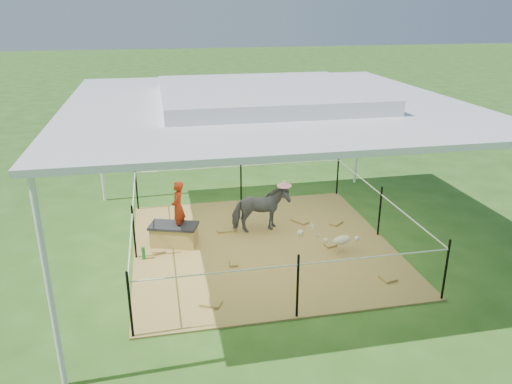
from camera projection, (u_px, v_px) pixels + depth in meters
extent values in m
plane|color=#2D5919|center=(263.00, 247.00, 9.10)|extent=(90.00, 90.00, 0.00)
cube|color=brown|center=(263.00, 246.00, 9.10)|extent=(4.60, 4.60, 0.03)
cylinder|color=silver|center=(99.00, 144.00, 10.83)|extent=(0.07, 0.07, 2.60)
cylinder|color=silver|center=(358.00, 131.00, 11.96)|extent=(0.07, 0.07, 2.60)
cylinder|color=silver|center=(49.00, 288.00, 5.33)|extent=(0.07, 0.07, 2.60)
cube|color=white|center=(263.00, 103.00, 8.18)|extent=(6.30, 6.30, 0.08)
cube|color=white|center=(263.00, 93.00, 8.12)|extent=(3.30, 3.30, 0.22)
cylinder|color=black|center=(137.00, 188.00, 10.57)|extent=(0.04, 0.04, 1.00)
cylinder|color=black|center=(241.00, 181.00, 10.99)|extent=(0.04, 0.04, 1.00)
cylinder|color=black|center=(338.00, 175.00, 11.41)|extent=(0.04, 0.04, 1.00)
cylinder|color=black|center=(134.00, 233.00, 8.50)|extent=(0.04, 0.04, 1.00)
cylinder|color=black|center=(380.00, 212.00, 9.35)|extent=(0.04, 0.04, 1.00)
cylinder|color=black|center=(130.00, 306.00, 6.44)|extent=(0.04, 0.04, 1.00)
cylinder|color=black|center=(298.00, 287.00, 6.87)|extent=(0.04, 0.04, 1.00)
cylinder|color=black|center=(446.00, 271.00, 7.29)|extent=(0.04, 0.04, 1.00)
cylinder|color=white|center=(241.00, 166.00, 10.87)|extent=(4.50, 0.02, 0.02)
cylinder|color=white|center=(298.00, 265.00, 6.74)|extent=(4.50, 0.02, 0.02)
cylinder|color=white|center=(381.00, 195.00, 9.23)|extent=(0.02, 4.50, 0.02)
cylinder|color=white|center=(132.00, 214.00, 8.38)|extent=(0.02, 4.50, 0.02)
cube|color=olive|center=(174.00, 236.00, 9.07)|extent=(0.88, 0.63, 0.35)
cube|color=black|center=(174.00, 226.00, 9.00)|extent=(0.95, 0.69, 0.04)
imported|color=#AD2A10|center=(178.00, 202.00, 8.85)|extent=(0.33, 0.40, 0.96)
cylinder|color=#197429|center=(143.00, 253.00, 8.57)|extent=(0.08, 0.08, 0.22)
imported|color=#4C4B50|center=(260.00, 210.00, 9.51)|extent=(1.11, 0.59, 0.90)
cylinder|color=pink|center=(261.00, 184.00, 9.33)|extent=(0.28, 0.28, 0.13)
cylinder|color=blue|center=(363.00, 135.00, 14.96)|extent=(0.63, 0.63, 0.97)
cube|color=brown|center=(264.00, 120.00, 17.09)|extent=(2.35, 1.94, 0.86)
cube|color=#54381C|center=(351.00, 116.00, 17.91)|extent=(2.10, 1.67, 0.79)
imported|color=#3789D1|center=(295.00, 117.00, 16.84)|extent=(0.68, 0.60, 1.17)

